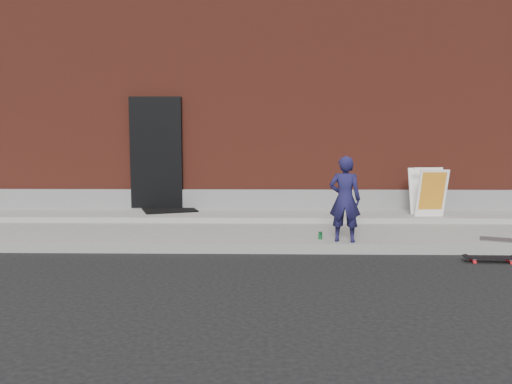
{
  "coord_description": "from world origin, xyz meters",
  "views": [
    {
      "loc": [
        -0.37,
        -7.16,
        1.67
      ],
      "look_at": [
        -0.53,
        0.8,
        0.83
      ],
      "focal_mm": 35.0,
      "sensor_mm": 36.0,
      "label": 1
    }
  ],
  "objects_px": {
    "child": "(345,199)",
    "skateboard": "(491,258)",
    "soda_can": "(320,236)",
    "pizza_sign": "(428,192)"
  },
  "relations": [
    {
      "from": "child",
      "to": "skateboard",
      "type": "relative_size",
      "value": 1.81
    },
    {
      "from": "child",
      "to": "pizza_sign",
      "type": "xyz_separation_m",
      "value": [
        1.85,
        1.93,
        -0.09
      ]
    },
    {
      "from": "child",
      "to": "skateboard",
      "type": "distance_m",
      "value": 2.13
    },
    {
      "from": "skateboard",
      "to": "pizza_sign",
      "type": "xyz_separation_m",
      "value": [
        -0.05,
        2.58,
        0.64
      ]
    },
    {
      "from": "child",
      "to": "soda_can",
      "type": "bearing_deg",
      "value": -12.77
    },
    {
      "from": "child",
      "to": "pizza_sign",
      "type": "distance_m",
      "value": 2.68
    },
    {
      "from": "child",
      "to": "soda_can",
      "type": "distance_m",
      "value": 0.69
    },
    {
      "from": "soda_can",
      "to": "child",
      "type": "bearing_deg",
      "value": -26.02
    },
    {
      "from": "skateboard",
      "to": "soda_can",
      "type": "xyz_separation_m",
      "value": [
        -2.24,
        0.81,
        0.14
      ]
    },
    {
      "from": "pizza_sign",
      "to": "child",
      "type": "bearing_deg",
      "value": -133.76
    }
  ]
}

